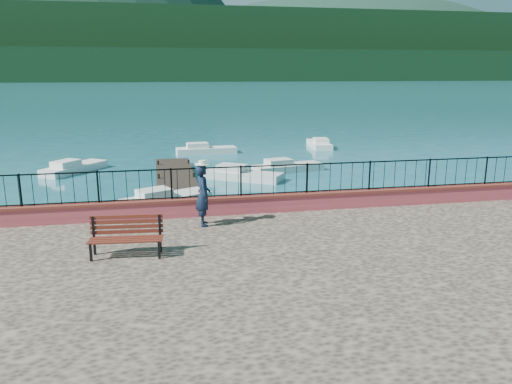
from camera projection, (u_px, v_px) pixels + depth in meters
name	position (u px, v px, depth m)	size (l,w,h in m)	color
ground	(276.00, 295.00, 13.02)	(2000.00, 2000.00, 0.00)	#19596B
parapet	(250.00, 204.00, 16.19)	(28.00, 0.46, 0.58)	#CC4952
railing	(250.00, 181.00, 16.01)	(27.00, 0.05, 0.95)	black
dock	(178.00, 189.00, 24.04)	(2.00, 16.00, 0.30)	#2D231C
far_forest	(158.00, 66.00, 296.81)	(900.00, 60.00, 18.00)	black
foothills	(157.00, 47.00, 350.93)	(900.00, 120.00, 44.00)	black
companion_hill	(346.00, 76.00, 588.58)	(448.00, 384.00, 180.00)	#142D23
park_bench	(127.00, 245.00, 12.37)	(1.83, 0.74, 0.99)	black
person	(203.00, 195.00, 14.72)	(0.67, 0.44, 1.84)	black
hat	(202.00, 162.00, 14.49)	(0.44, 0.44, 0.12)	silver
boat_0	(167.00, 196.00, 21.74)	(3.88, 1.30, 0.80)	silver
boat_1	(243.00, 172.00, 26.80)	(4.26, 1.30, 0.80)	silver
boat_2	(288.00, 165.00, 28.96)	(4.11, 1.30, 0.80)	silver
boat_3	(74.00, 165.00, 28.82)	(4.17, 1.30, 0.80)	white
boat_4	(206.00, 148.00, 35.36)	(4.21, 1.30, 0.80)	silver
boat_5	(319.00, 142.00, 38.24)	(3.77, 1.30, 0.80)	white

